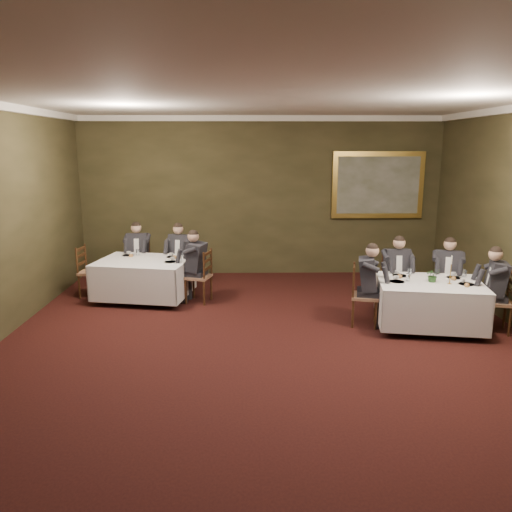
{
  "coord_description": "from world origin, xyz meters",
  "views": [
    {
      "loc": [
        -0.29,
        -6.14,
        2.87
      ],
      "look_at": [
        -0.16,
        1.6,
        1.15
      ],
      "focal_mm": 35.0,
      "sensor_mm": 36.0,
      "label": 1
    }
  ],
  "objects_px": {
    "chair_main_endright": "(496,314)",
    "centerpiece": "(433,274)",
    "table_main": "(429,301)",
    "chair_sec_backright": "(182,274)",
    "chair_main_backleft": "(394,295)",
    "chair_sec_backleft": "(139,272)",
    "chair_sec_endright": "(199,287)",
    "candlestick": "(450,273)",
    "diner_sec_endright": "(198,275)",
    "diner_main_endleft": "(365,295)",
    "diner_main_backleft": "(395,283)",
    "chair_sec_endleft": "(92,282)",
    "diner_sec_backleft": "(139,262)",
    "diner_main_backright": "(446,284)",
    "table_second": "(144,276)",
    "diner_main_endright": "(496,300)",
    "painting": "(378,185)",
    "diner_sec_backright": "(181,264)",
    "chair_main_backright": "(445,297)",
    "chair_main_endleft": "(364,308)"
  },
  "relations": [
    {
      "from": "chair_main_endright",
      "to": "centerpiece",
      "type": "xyz_separation_m",
      "value": [
        -0.97,
        0.18,
        0.6
      ]
    },
    {
      "from": "table_main",
      "to": "chair_sec_backright",
      "type": "height_order",
      "value": "chair_sec_backright"
    },
    {
      "from": "chair_main_endright",
      "to": "chair_main_backleft",
      "type": "bearing_deg",
      "value": 66.96
    },
    {
      "from": "chair_sec_backleft",
      "to": "chair_sec_endright",
      "type": "xyz_separation_m",
      "value": [
        1.35,
        -1.13,
        0.0
      ]
    },
    {
      "from": "candlestick",
      "to": "chair_main_endright",
      "type": "bearing_deg",
      "value": -4.28
    },
    {
      "from": "diner_sec_endright",
      "to": "table_main",
      "type": "bearing_deg",
      "value": -94.25
    },
    {
      "from": "diner_main_endleft",
      "to": "chair_sec_backleft",
      "type": "distance_m",
      "value": 4.8
    },
    {
      "from": "diner_main_backleft",
      "to": "diner_main_endleft",
      "type": "distance_m",
      "value": 1.0
    },
    {
      "from": "chair_sec_endleft",
      "to": "diner_sec_backleft",
      "type": "bearing_deg",
      "value": 140.81
    },
    {
      "from": "chair_sec_backleft",
      "to": "diner_sec_backleft",
      "type": "height_order",
      "value": "diner_sec_backleft"
    },
    {
      "from": "diner_main_backleft",
      "to": "diner_main_backright",
      "type": "bearing_deg",
      "value": 169.16
    },
    {
      "from": "table_second",
      "to": "diner_main_endright",
      "type": "distance_m",
      "value": 6.11
    },
    {
      "from": "diner_main_backleft",
      "to": "chair_sec_backleft",
      "type": "bearing_deg",
      "value": -20.7
    },
    {
      "from": "diner_main_endright",
      "to": "diner_sec_backleft",
      "type": "relative_size",
      "value": 1.0
    },
    {
      "from": "diner_main_endleft",
      "to": "painting",
      "type": "xyz_separation_m",
      "value": [
        0.99,
        3.37,
        1.5
      ]
    },
    {
      "from": "diner_sec_backright",
      "to": "candlestick",
      "type": "height_order",
      "value": "diner_sec_backright"
    },
    {
      "from": "diner_main_backleft",
      "to": "diner_sec_backright",
      "type": "height_order",
      "value": "same"
    },
    {
      "from": "chair_sec_backleft",
      "to": "table_second",
      "type": "bearing_deg",
      "value": 106.87
    },
    {
      "from": "chair_sec_backleft",
      "to": "centerpiece",
      "type": "xyz_separation_m",
      "value": [
        5.18,
        -2.55,
        0.6
      ]
    },
    {
      "from": "table_second",
      "to": "painting",
      "type": "bearing_deg",
      "value": 21.48
    },
    {
      "from": "chair_sec_endright",
      "to": "diner_sec_backleft",
      "type": "bearing_deg",
      "value": 66.85
    },
    {
      "from": "chair_sec_backright",
      "to": "chair_sec_backleft",
      "type": "bearing_deg",
      "value": 7.08
    },
    {
      "from": "chair_main_backright",
      "to": "diner_sec_backleft",
      "type": "distance_m",
      "value": 5.99
    },
    {
      "from": "diner_main_backright",
      "to": "chair_sec_backright",
      "type": "relative_size",
      "value": 1.35
    },
    {
      "from": "table_main",
      "to": "chair_main_backright",
      "type": "xyz_separation_m",
      "value": [
        0.56,
        0.74,
        -0.17
      ]
    },
    {
      "from": "chair_main_endleft",
      "to": "diner_main_endleft",
      "type": "height_order",
      "value": "diner_main_endleft"
    },
    {
      "from": "diner_main_backright",
      "to": "painting",
      "type": "bearing_deg",
      "value": -58.91
    },
    {
      "from": "painting",
      "to": "diner_main_endleft",
      "type": "bearing_deg",
      "value": -106.4
    },
    {
      "from": "diner_main_backright",
      "to": "chair_sec_endleft",
      "type": "bearing_deg",
      "value": 10.38
    },
    {
      "from": "chair_main_backleft",
      "to": "chair_sec_endright",
      "type": "xyz_separation_m",
      "value": [
        -3.5,
        0.55,
        0.0
      ]
    },
    {
      "from": "table_second",
      "to": "diner_sec_endright",
      "type": "height_order",
      "value": "diner_sec_endright"
    },
    {
      "from": "diner_sec_backleft",
      "to": "table_second",
      "type": "bearing_deg",
      "value": 107.07
    },
    {
      "from": "chair_main_backleft",
      "to": "chair_main_endleft",
      "type": "bearing_deg",
      "value": 43.86
    },
    {
      "from": "chair_sec_backleft",
      "to": "diner_sec_backleft",
      "type": "xyz_separation_m",
      "value": [
        0.0,
        -0.01,
        0.23
      ]
    },
    {
      "from": "diner_main_backleft",
      "to": "chair_sec_endleft",
      "type": "distance_m",
      "value": 5.7
    },
    {
      "from": "chair_sec_backright",
      "to": "diner_sec_backright",
      "type": "xyz_separation_m",
      "value": [
        -0.0,
        -0.01,
        0.23
      ]
    },
    {
      "from": "chair_sec_backleft",
      "to": "candlestick",
      "type": "relative_size",
      "value": 2.16
    },
    {
      "from": "chair_main_endleft",
      "to": "centerpiece",
      "type": "xyz_separation_m",
      "value": [
        1.03,
        -0.15,
        0.6
      ]
    },
    {
      "from": "chair_sec_backleft",
      "to": "diner_sec_backright",
      "type": "distance_m",
      "value": 0.94
    },
    {
      "from": "diner_main_backleft",
      "to": "painting",
      "type": "xyz_separation_m",
      "value": [
        0.29,
        2.66,
        1.5
      ]
    },
    {
      "from": "chair_main_endleft",
      "to": "chair_sec_endright",
      "type": "xyz_separation_m",
      "value": [
        -2.8,
        1.27,
        0.0
      ]
    },
    {
      "from": "diner_sec_endright",
      "to": "painting",
      "type": "distance_m",
      "value": 4.6
    },
    {
      "from": "chair_main_backleft",
      "to": "chair_sec_endleft",
      "type": "bearing_deg",
      "value": -10.92
    },
    {
      "from": "chair_main_endright",
      "to": "painting",
      "type": "xyz_separation_m",
      "value": [
        -1.0,
        3.7,
        1.73
      ]
    },
    {
      "from": "diner_main_endleft",
      "to": "centerpiece",
      "type": "distance_m",
      "value": 1.1
    },
    {
      "from": "chair_main_backleft",
      "to": "diner_main_backleft",
      "type": "height_order",
      "value": "diner_main_backleft"
    },
    {
      "from": "diner_sec_endright",
      "to": "candlestick",
      "type": "xyz_separation_m",
      "value": [
        4.07,
        -1.55,
        0.42
      ]
    },
    {
      "from": "table_main",
      "to": "diner_main_backright",
      "type": "xyz_separation_m",
      "value": [
        0.56,
        0.73,
        0.06
      ]
    },
    {
      "from": "chair_main_backright",
      "to": "chair_sec_backright",
      "type": "distance_m",
      "value": 5.09
    },
    {
      "from": "chair_sec_backleft",
      "to": "chair_main_backright",
      "type": "bearing_deg",
      "value": 161.7
    }
  ]
}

